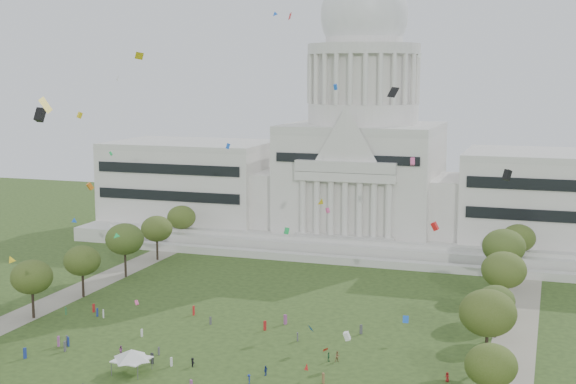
% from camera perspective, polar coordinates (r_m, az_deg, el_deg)
% --- Properties ---
extents(ground, '(400.00, 400.00, 0.00)m').
position_cam_1_polar(ground, '(135.78, -6.18, -12.76)').
color(ground, '#2C411A').
rests_on(ground, ground).
extents(capitol, '(160.00, 64.50, 91.30)m').
position_cam_1_polar(capitol, '(236.10, 5.28, 1.91)').
color(capitol, beige).
rests_on(capitol, ground).
extents(path_left, '(8.00, 160.00, 0.04)m').
position_cam_1_polar(path_left, '(183.45, -16.04, -7.38)').
color(path_left, gray).
rests_on(path_left, ground).
extents(path_right, '(8.00, 160.00, 0.04)m').
position_cam_1_polar(path_right, '(152.99, 15.73, -10.56)').
color(path_right, gray).
rests_on(path_right, ground).
extents(row_tree_r_1, '(7.58, 7.58, 10.78)m').
position_cam_1_polar(row_tree_r_1, '(120.62, 14.24, -11.87)').
color(row_tree_r_1, black).
rests_on(row_tree_r_1, ground).
extents(row_tree_l_2, '(8.42, 8.42, 11.97)m').
position_cam_1_polar(row_tree_l_2, '(169.67, -17.76, -5.78)').
color(row_tree_l_2, black).
rests_on(row_tree_l_2, ground).
extents(row_tree_r_2, '(9.55, 9.55, 13.58)m').
position_cam_1_polar(row_tree_r_2, '(138.31, 14.02, -8.34)').
color(row_tree_r_2, black).
rests_on(row_tree_r_2, ground).
extents(row_tree_l_3, '(8.12, 8.12, 11.55)m').
position_cam_1_polar(row_tree_l_3, '(182.46, -14.43, -4.75)').
color(row_tree_l_3, black).
rests_on(row_tree_l_3, ground).
extents(row_tree_r_3, '(7.01, 7.01, 9.98)m').
position_cam_1_polar(row_tree_r_3, '(155.35, 14.58, -7.49)').
color(row_tree_r_3, black).
rests_on(row_tree_r_3, ground).
extents(row_tree_l_4, '(9.29, 9.29, 13.21)m').
position_cam_1_polar(row_tree_l_4, '(197.60, -11.54, -3.30)').
color(row_tree_l_4, black).
rests_on(row_tree_l_4, ground).
extents(row_tree_r_4, '(9.19, 9.19, 13.06)m').
position_cam_1_polar(row_tree_r_4, '(169.81, 15.10, -5.38)').
color(row_tree_r_4, black).
rests_on(row_tree_r_4, ground).
extents(row_tree_l_5, '(8.33, 8.33, 11.85)m').
position_cam_1_polar(row_tree_l_5, '(214.26, -9.32, -2.59)').
color(row_tree_l_5, black).
rests_on(row_tree_l_5, ground).
extents(row_tree_r_5, '(9.82, 9.82, 13.96)m').
position_cam_1_polar(row_tree_r_5, '(189.37, 15.10, -3.77)').
color(row_tree_r_5, black).
rests_on(row_tree_r_5, ground).
extents(row_tree_l_6, '(8.19, 8.19, 11.64)m').
position_cam_1_polar(row_tree_l_6, '(230.90, -7.59, -1.80)').
color(row_tree_l_6, black).
rests_on(row_tree_l_6, ground).
extents(row_tree_r_6, '(8.42, 8.42, 11.97)m').
position_cam_1_polar(row_tree_r_6, '(207.10, 16.07, -3.17)').
color(row_tree_r_6, black).
rests_on(row_tree_r_6, ground).
extents(event_tent, '(8.06, 8.06, 4.06)m').
position_cam_1_polar(event_tent, '(137.18, -11.06, -11.25)').
color(event_tent, '#4C4C4C').
rests_on(event_tent, ground).
extents(person_0, '(0.92, 0.85, 1.58)m').
position_cam_1_polar(person_0, '(134.25, 11.26, -12.77)').
color(person_0, '#B21E1E').
rests_on(person_0, ground).
extents(person_2, '(1.05, 1.01, 1.86)m').
position_cam_1_polar(person_2, '(140.44, 3.55, -11.59)').
color(person_2, olive).
rests_on(person_2, ground).
extents(person_3, '(0.88, 1.12, 1.54)m').
position_cam_1_polar(person_3, '(131.24, -2.79, -13.13)').
color(person_3, navy).
rests_on(person_3, ground).
extents(person_4, '(0.72, 1.07, 1.67)m').
position_cam_1_polar(person_4, '(134.32, -1.60, -12.58)').
color(person_4, navy).
rests_on(person_4, ground).
extents(person_5, '(1.40, 1.55, 1.62)m').
position_cam_1_polar(person_5, '(138.86, -6.80, -11.93)').
color(person_5, '#26262B').
rests_on(person_5, ground).
extents(person_8, '(0.83, 0.58, 1.59)m').
position_cam_1_polar(person_8, '(146.54, -11.80, -10.95)').
color(person_8, '#994C8C').
rests_on(person_8, ground).
extents(person_10, '(0.53, 0.97, 1.65)m').
position_cam_1_polar(person_10, '(140.47, 2.90, -11.63)').
color(person_10, '#33723F').
rests_on(person_10, ground).
extents(distant_crowd, '(60.79, 37.18, 1.95)m').
position_cam_1_polar(distant_crowd, '(152.91, -8.63, -9.99)').
color(distant_crowd, navy).
rests_on(distant_crowd, ground).
extents(kite_swarm, '(96.74, 105.31, 56.22)m').
position_cam_1_polar(kite_swarm, '(134.43, -5.43, 0.35)').
color(kite_swarm, white).
rests_on(kite_swarm, ground).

